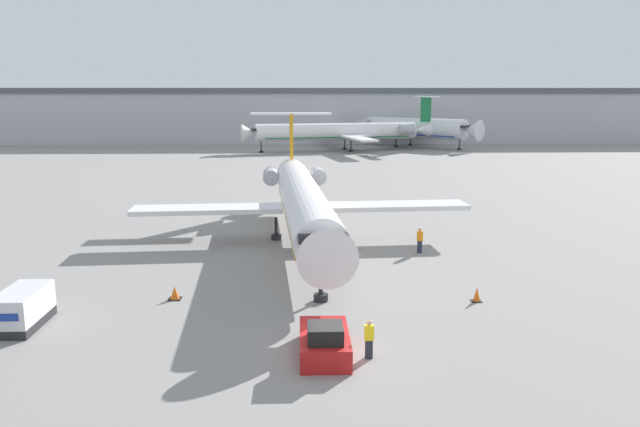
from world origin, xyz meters
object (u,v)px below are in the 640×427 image
luggage_cart (23,308)px  airplane_parked_far_right (408,128)px  airplane_parked_far_left (343,131)px  worker_near_tug (369,338)px  worker_by_wing (420,240)px  pushback_tug (324,341)px  traffic_cone_left (175,293)px  airplane_main (303,200)px  traffic_cone_right (477,295)px

luggage_cart → airplane_parked_far_right: size_ratio=0.13×
airplane_parked_far_left → worker_near_tug: bearing=-93.3°
worker_near_tug → airplane_parked_far_left: (5.51, 96.93, 2.87)m
worker_by_wing → airplane_parked_far_right: 89.29m
pushback_tug → traffic_cone_left: size_ratio=5.75×
airplane_parked_far_left → airplane_main: bearing=-96.2°
pushback_tug → airplane_parked_far_right: size_ratio=0.15×
worker_by_wing → pushback_tug: bearing=-113.3°
airplane_main → traffic_cone_right: 17.15m
airplane_main → worker_near_tug: airplane_main is taller
airplane_main → airplane_parked_far_left: airplane_parked_far_left is taller
pushback_tug → airplane_parked_far_left: bearing=85.6°
traffic_cone_left → airplane_parked_far_right: size_ratio=0.03×
airplane_main → traffic_cone_left: (-7.21, -13.06, -2.94)m
traffic_cone_left → airplane_parked_far_left: 90.15m
traffic_cone_right → airplane_main: bearing=124.1°
airplane_parked_far_right → luggage_cart: bearing=-109.7°
pushback_tug → airplane_parked_far_right: airplane_parked_far_right is taller
worker_near_tug → airplane_parked_far_right: 107.84m
luggage_cart → worker_by_wing: bearing=31.4°
airplane_main → traffic_cone_left: bearing=-118.9°
airplane_main → traffic_cone_left: 15.21m
airplane_main → pushback_tug: bearing=-87.8°
worker_near_tug → traffic_cone_left: (-9.93, 8.18, -0.57)m
worker_near_tug → traffic_cone_right: (6.75, 7.24, -0.53)m
airplane_main → luggage_cart: airplane_main is taller
pushback_tug → worker_near_tug: bearing=-12.5°
worker_near_tug → airplane_parked_far_right: (19.88, 105.95, 3.07)m
worker_by_wing → airplane_parked_far_left: 79.12m
luggage_cart → worker_by_wing: luggage_cart is taller
airplane_main → worker_near_tug: 21.54m
worker_by_wing → airplane_main: bearing=157.9°
worker_near_tug → traffic_cone_right: size_ratio=2.15×
airplane_main → airplane_parked_far_left: 76.14m
worker_near_tug → traffic_cone_right: bearing=47.0°
pushback_tug → traffic_cone_right: bearing=38.2°
luggage_cart → airplane_parked_far_right: airplane_parked_far_right is taller
worker_near_tug → luggage_cart: bearing=165.4°
airplane_main → pushback_tug: (0.81, -20.81, -2.68)m
traffic_cone_left → airplane_parked_far_right: airplane_parked_far_right is taller
traffic_cone_left → airplane_parked_far_right: 102.28m
worker_near_tug → airplane_parked_far_right: bearing=79.4°
worker_near_tug → airplane_parked_far_left: 97.13m
traffic_cone_right → airplane_parked_far_left: size_ratio=0.02×
traffic_cone_right → worker_near_tug: bearing=-133.0°
luggage_cart → pushback_tug: bearing=-14.9°
luggage_cart → airplane_parked_far_left: bearing=76.6°
worker_near_tug → worker_by_wing: (5.62, 17.86, 0.05)m
luggage_cart → worker_near_tug: luggage_cart is taller
worker_near_tug → traffic_cone_left: 12.87m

